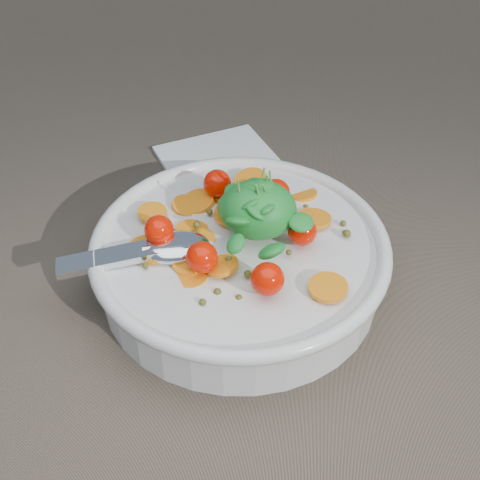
# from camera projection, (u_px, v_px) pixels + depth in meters

# --- Properties ---
(ground) EXTENTS (6.00, 6.00, 0.00)m
(ground) POSITION_uv_depth(u_px,v_px,m) (217.00, 288.00, 0.65)
(ground) COLOR #756653
(ground) RESTS_ON ground
(bowl) EXTENTS (0.34, 0.31, 0.13)m
(bowl) POSITION_uv_depth(u_px,v_px,m) (240.00, 257.00, 0.63)
(bowl) COLOR silver
(bowl) RESTS_ON ground
(napkin) EXTENTS (0.20, 0.19, 0.01)m
(napkin) POSITION_uv_depth(u_px,v_px,m) (219.00, 159.00, 0.84)
(napkin) COLOR white
(napkin) RESTS_ON ground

